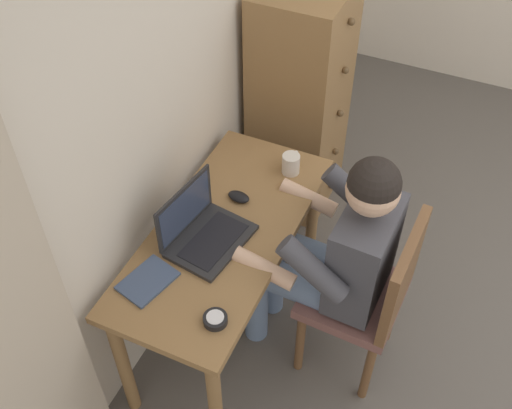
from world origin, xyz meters
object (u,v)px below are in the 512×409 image
Objects in this scene: dresser at (300,103)px; notebook_pad at (148,281)px; chair at (370,294)px; laptop at (202,230)px; computer_mouse at (239,197)px; desk_clock at (215,319)px; person_seated at (333,251)px; desk at (225,249)px; coffee_mug at (291,163)px.

notebook_pad is (-1.40, 0.08, 0.08)m from dresser.
notebook_pad is (-0.46, 0.77, 0.22)m from chair.
chair is at bearing -75.30° from laptop.
desk_clock is (-0.60, -0.19, -0.00)m from computer_mouse.
person_seated is 3.26× the size of laptop.
person_seated reaches higher than desk_clock.
desk is 13.20× the size of desk_clock.
dresser is 1.06m from person_seated.
dresser is at bearing 36.54° from chair.
person_seated is 0.47m from coffee_mug.
desk is at bearing 99.46° from chair.
chair is 0.76m from laptop.
chair reaches higher than coffee_mug.
laptop is 0.30m from notebook_pad.
person_seated reaches higher than chair.
dresser reaches higher than computer_mouse.
chair is 0.73m from desk_clock.
laptop is 0.41m from desk_clock.
dresser is at bearing 28.74° from person_seated.
coffee_mug reaches higher than computer_mouse.
notebook_pad is 0.85m from coffee_mug.
chair is 0.93m from notebook_pad.
coffee_mug is at bearing -18.55° from laptop.
desk_clock is 0.86m from coffee_mug.
person_seated is at bearing -151.26° from dresser.
notebook_pad is (0.05, 0.32, -0.01)m from desk_clock.
desk_clock is (-1.45, -0.24, 0.09)m from dresser.
desk_clock is at bearing -176.41° from coffee_mug.
laptop reaches higher than coffee_mug.
computer_mouse is (0.19, 0.02, 0.13)m from desk.
chair is 0.74× the size of person_seated.
laptop is 1.78× the size of notebook_pad.
person_seated reaches higher than coffee_mug.
chair is 4.28× the size of notebook_pad.
dresser reaches higher than coffee_mug.
coffee_mug is at bearing 3.59° from desk_clock.
coffee_mug reaches higher than desk.
notebook_pad is (-0.28, 0.09, -0.05)m from laptop.
computer_mouse is (0.26, -0.04, -0.04)m from laptop.
person_seated is 13.53× the size of desk_clock.
laptop is at bearing 161.45° from coffee_mug.
dresser is 14.57× the size of desk_clock.
notebook_pad is at bearing 176.79° from dresser.
desk is 11.88× the size of computer_mouse.
laptop is at bearing 34.09° from desk_clock.
desk is at bearing -176.21° from dresser.
chair is (0.10, -0.62, -0.10)m from desk.
dresser reaches higher than chair.
desk is 0.41m from notebook_pad.
desk_clock is 0.32m from notebook_pad.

